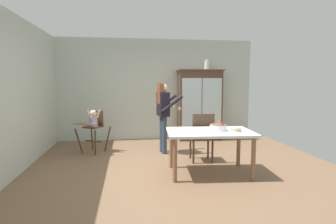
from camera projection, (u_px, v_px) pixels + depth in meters
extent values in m
plane|color=brown|center=(171.00, 168.00, 4.98)|extent=(6.24, 6.24, 0.00)
cube|color=beige|center=(156.00, 90.00, 7.42)|extent=(5.32, 0.06, 2.70)
cube|color=beige|center=(12.00, 95.00, 4.45)|extent=(0.06, 5.32, 2.70)
cube|color=#4C3323|center=(200.00, 106.00, 7.38)|extent=(1.15, 0.42, 1.84)
cube|color=#4C3323|center=(200.00, 70.00, 7.27)|extent=(1.21, 0.48, 0.04)
cube|color=silver|center=(192.00, 103.00, 7.11)|extent=(0.52, 0.01, 1.29)
cube|color=silver|center=(212.00, 103.00, 7.19)|extent=(0.52, 0.01, 1.29)
cube|color=#4C3323|center=(200.00, 102.00, 7.37)|extent=(1.07, 0.36, 0.02)
cylinder|color=white|center=(207.00, 66.00, 7.28)|extent=(0.13, 0.13, 0.22)
cylinder|color=white|center=(207.00, 60.00, 7.27)|extent=(0.07, 0.07, 0.05)
cylinder|color=#4C3323|center=(79.00, 141.00, 5.95)|extent=(0.18, 0.08, 0.56)
cylinder|color=#4C3323|center=(95.00, 143.00, 5.77)|extent=(0.08, 0.19, 0.56)
cylinder|color=#4C3323|center=(92.00, 137.00, 6.35)|extent=(0.08, 0.19, 0.56)
cylinder|color=#4C3323|center=(108.00, 139.00, 6.17)|extent=(0.18, 0.08, 0.56)
cube|color=#4C3323|center=(94.00, 141.00, 6.06)|extent=(0.38, 0.26, 0.02)
cube|color=#4C3323|center=(93.00, 127.00, 6.03)|extent=(0.47, 0.47, 0.02)
cube|color=#4C3323|center=(97.00, 118.00, 6.15)|extent=(0.28, 0.19, 0.34)
cube|color=brown|center=(85.00, 124.00, 5.77)|extent=(0.50, 0.44, 0.02)
cylinder|color=#B2ADD1|center=(94.00, 121.00, 6.03)|extent=(0.17, 0.17, 0.22)
sphere|color=beige|center=(93.00, 113.00, 6.01)|extent=(0.15, 0.15, 0.15)
cylinder|color=beige|center=(88.00, 113.00, 6.07)|extent=(0.10, 0.09, 0.17)
cylinder|color=beige|center=(98.00, 114.00, 5.96)|extent=(0.10, 0.09, 0.17)
cylinder|color=#33425B|center=(164.00, 135.00, 5.93)|extent=(0.11, 0.11, 0.82)
cylinder|color=#33425B|center=(162.00, 134.00, 6.09)|extent=(0.11, 0.11, 0.82)
cube|color=black|center=(163.00, 104.00, 5.94)|extent=(0.26, 0.39, 0.52)
cube|color=white|center=(168.00, 104.00, 5.97)|extent=(0.02, 0.06, 0.49)
sphere|color=beige|center=(163.00, 88.00, 5.90)|extent=(0.19, 0.19, 0.19)
cube|color=brown|center=(161.00, 94.00, 5.89)|extent=(0.13, 0.21, 0.44)
cylinder|color=black|center=(172.00, 104.00, 5.79)|extent=(0.50, 0.15, 0.37)
sphere|color=beige|center=(179.00, 109.00, 5.85)|extent=(0.08, 0.08, 0.08)
cylinder|color=black|center=(166.00, 103.00, 6.17)|extent=(0.50, 0.15, 0.37)
sphere|color=beige|center=(173.00, 107.00, 6.23)|extent=(0.08, 0.08, 0.08)
cube|color=silver|center=(210.00, 132.00, 4.60)|extent=(1.50, 1.03, 0.04)
cylinder|color=brown|center=(175.00, 160.00, 4.24)|extent=(0.07, 0.07, 0.70)
cylinder|color=brown|center=(253.00, 159.00, 4.32)|extent=(0.07, 0.07, 0.70)
cylinder|color=brown|center=(171.00, 149.00, 4.97)|extent=(0.07, 0.07, 0.70)
cylinder|color=brown|center=(239.00, 148.00, 5.04)|extent=(0.07, 0.07, 0.70)
cylinder|color=white|center=(218.00, 128.00, 4.63)|extent=(0.28, 0.28, 0.10)
cylinder|color=brown|center=(218.00, 124.00, 4.63)|extent=(0.27, 0.27, 0.01)
cylinder|color=#F2E5CC|center=(218.00, 122.00, 4.62)|extent=(0.01, 0.01, 0.06)
cone|color=yellow|center=(218.00, 120.00, 4.62)|extent=(0.02, 0.02, 0.02)
sphere|color=red|center=(222.00, 123.00, 4.60)|extent=(0.04, 0.04, 0.04)
cylinder|color=#C6AD93|center=(236.00, 129.00, 4.58)|extent=(0.18, 0.18, 0.05)
cylinder|color=#4C3323|center=(208.00, 147.00, 5.62)|extent=(0.04, 0.04, 0.45)
cylinder|color=#4C3323|center=(190.00, 147.00, 5.59)|extent=(0.04, 0.04, 0.45)
cylinder|color=#4C3323|center=(212.00, 152.00, 5.26)|extent=(0.04, 0.04, 0.45)
cylinder|color=#4C3323|center=(193.00, 152.00, 5.23)|extent=(0.04, 0.04, 0.45)
cube|color=brown|center=(201.00, 138.00, 5.40)|extent=(0.47, 0.47, 0.03)
cube|color=#4C3323|center=(203.00, 127.00, 5.17)|extent=(0.42, 0.07, 0.48)
cylinder|color=#4C3323|center=(213.00, 126.00, 5.19)|extent=(0.03, 0.03, 0.48)
cylinder|color=#4C3323|center=(194.00, 127.00, 5.16)|extent=(0.03, 0.03, 0.48)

